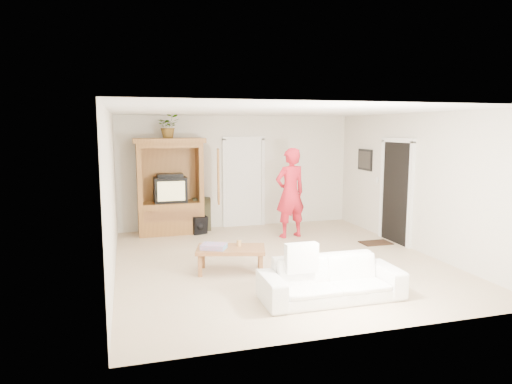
# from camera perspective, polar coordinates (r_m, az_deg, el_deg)

# --- Properties ---
(floor) EXTENTS (6.00, 6.00, 0.00)m
(floor) POSITION_cam_1_polar(r_m,az_deg,el_deg) (8.14, 2.74, -8.55)
(floor) COLOR tan
(floor) RESTS_ON ground
(ceiling) EXTENTS (6.00, 6.00, 0.00)m
(ceiling) POSITION_cam_1_polar(r_m,az_deg,el_deg) (7.81, 2.87, 10.06)
(ceiling) COLOR white
(ceiling) RESTS_ON floor
(wall_back) EXTENTS (5.50, 0.00, 5.50)m
(wall_back) POSITION_cam_1_polar(r_m,az_deg,el_deg) (10.74, -2.36, 2.56)
(wall_back) COLOR silver
(wall_back) RESTS_ON floor
(wall_front) EXTENTS (5.50, 0.00, 5.50)m
(wall_front) POSITION_cam_1_polar(r_m,az_deg,el_deg) (5.16, 13.60, -3.63)
(wall_front) COLOR silver
(wall_front) RESTS_ON floor
(wall_left) EXTENTS (0.00, 6.00, 6.00)m
(wall_left) POSITION_cam_1_polar(r_m,az_deg,el_deg) (7.46, -17.62, -0.23)
(wall_left) COLOR silver
(wall_left) RESTS_ON floor
(wall_right) EXTENTS (0.00, 6.00, 6.00)m
(wall_right) POSITION_cam_1_polar(r_m,az_deg,el_deg) (9.13, 19.38, 1.15)
(wall_right) COLOR silver
(wall_right) RESTS_ON floor
(armoire) EXTENTS (1.82, 1.14, 2.10)m
(armoire) POSITION_cam_1_polar(r_m,az_deg,el_deg) (10.19, -10.54, -0.08)
(armoire) COLOR olive
(armoire) RESTS_ON floor
(door_back) EXTENTS (0.85, 0.05, 2.04)m
(door_back) POSITION_cam_1_polar(r_m,az_deg,el_deg) (10.77, -1.54, 1.09)
(door_back) COLOR white
(door_back) RESTS_ON floor
(doorway_right) EXTENTS (0.05, 0.90, 2.04)m
(doorway_right) POSITION_cam_1_polar(r_m,az_deg,el_deg) (9.64, 17.13, -0.09)
(doorway_right) COLOR black
(doorway_right) RESTS_ON floor
(framed_picture) EXTENTS (0.03, 0.60, 0.48)m
(framed_picture) POSITION_cam_1_polar(r_m,az_deg,el_deg) (10.69, 13.48, 3.94)
(framed_picture) COLOR black
(framed_picture) RESTS_ON wall_right
(doormat) EXTENTS (0.60, 0.40, 0.02)m
(doormat) POSITION_cam_1_polar(r_m,az_deg,el_deg) (9.61, 14.74, -6.16)
(doormat) COLOR #382316
(doormat) RESTS_ON floor
(plant) EXTENTS (0.47, 0.41, 0.51)m
(plant) POSITION_cam_1_polar(r_m,az_deg,el_deg) (10.06, -10.87, 8.08)
(plant) COLOR #4C7238
(plant) RESTS_ON armoire
(man) EXTENTS (0.77, 0.58, 1.91)m
(man) POSITION_cam_1_polar(r_m,az_deg,el_deg) (9.69, 4.31, -0.12)
(man) COLOR red
(man) RESTS_ON floor
(sofa) EXTENTS (1.94, 0.76, 0.56)m
(sofa) POSITION_cam_1_polar(r_m,az_deg,el_deg) (6.40, 9.38, -10.68)
(sofa) COLOR white
(sofa) RESTS_ON floor
(coffee_table) EXTENTS (1.21, 0.86, 0.41)m
(coffee_table) POSITION_cam_1_polar(r_m,az_deg,el_deg) (7.43, -3.16, -7.35)
(coffee_table) COLOR #935832
(coffee_table) RESTS_ON floor
(towel) EXTENTS (0.47, 0.42, 0.08)m
(towel) POSITION_cam_1_polar(r_m,az_deg,el_deg) (7.35, -5.30, -6.79)
(towel) COLOR #E94D7B
(towel) RESTS_ON coffee_table
(candle) EXTENTS (0.08, 0.08, 0.10)m
(candle) POSITION_cam_1_polar(r_m,az_deg,el_deg) (7.48, -2.14, -6.41)
(candle) COLOR tan
(candle) RESTS_ON coffee_table
(backpack_black) EXTENTS (0.35, 0.27, 0.39)m
(backpack_black) POSITION_cam_1_polar(r_m,az_deg,el_deg) (10.11, -7.06, -4.18)
(backpack_black) COLOR black
(backpack_black) RESTS_ON floor
(backpack_olive) EXTENTS (0.41, 0.32, 0.74)m
(backpack_olive) POSITION_cam_1_polar(r_m,az_deg,el_deg) (10.48, -6.80, -2.75)
(backpack_olive) COLOR #47442B
(backpack_olive) RESTS_ON floor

